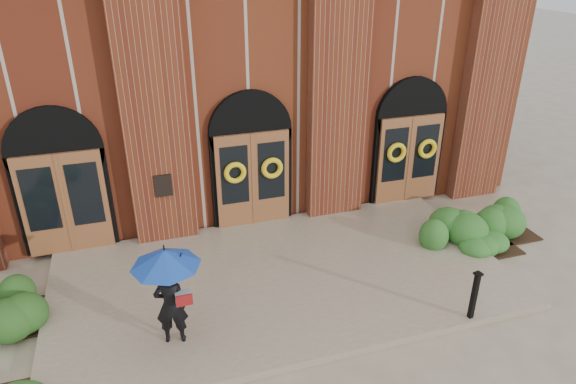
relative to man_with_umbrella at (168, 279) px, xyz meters
name	(u,v)px	position (x,y,z in m)	size (l,w,h in m)	color
ground	(285,284)	(2.53, 1.22, -1.53)	(90.00, 90.00, 0.00)	tan
landing	(283,278)	(2.53, 1.37, -1.45)	(10.00, 5.30, 0.15)	gray
church_building	(207,53)	(2.53, 10.00, 1.97)	(16.20, 12.53, 7.00)	#5E2814
man_with_umbrella	(168,279)	(0.00, 0.00, 0.00)	(1.44, 1.44, 1.97)	black
metal_post	(474,294)	(5.66, -1.13, -0.82)	(0.16, 0.16, 1.05)	black
hedge_wall_right	(473,224)	(7.73, 1.72, -1.14)	(3.04, 1.22, 0.78)	#28591F
hedge_front_right	(488,239)	(7.83, 1.22, -1.31)	(1.24, 1.07, 0.44)	#295E22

